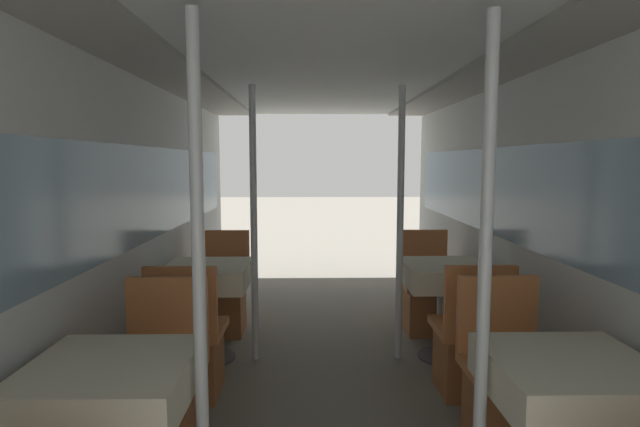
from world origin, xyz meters
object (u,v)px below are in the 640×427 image
object	(u,v)px
dining_table_right_0	(569,391)
support_pole_right_0	(484,285)
chair_right_far_0	(507,397)
support_pole_right_1	(400,225)
support_pole_left_1	(254,225)
chair_right_near_1	(469,352)
chair_left_near_1	(190,354)
chair_right_far_1	(426,300)
dining_table_left_0	(111,394)
dining_table_right_1	(445,281)
support_pole_left_0	(199,287)
chair_left_far_0	(160,400)
dining_table_left_1	(208,282)
chair_left_far_1	(223,301)

from	to	relation	value
dining_table_right_0	support_pole_right_0	size ratio (longest dim) A/B	0.36
chair_right_far_0	support_pole_right_1	world-z (taller)	support_pole_right_1
support_pole_left_1	chair_right_near_1	size ratio (longest dim) A/B	2.33
chair_left_near_1	chair_right_far_1	world-z (taller)	same
chair_left_near_1	dining_table_right_0	xyz separation A→B (m)	(1.80, -1.23, 0.32)
dining_table_left_0	dining_table_right_1	xyz separation A→B (m)	(1.80, 1.83, 0.00)
dining_table_left_0	support_pole_left_0	xyz separation A→B (m)	(0.35, 0.00, 0.43)
support_pole_left_0	dining_table_right_0	size ratio (longest dim) A/B	2.80
support_pole_left_0	dining_table_right_1	xyz separation A→B (m)	(1.45, 1.83, -0.43)
chair_left_near_1	dining_table_right_1	world-z (taller)	chair_left_near_1
chair_left_far_0	dining_table_left_1	world-z (taller)	chair_left_far_0
chair_right_near_1	chair_right_far_1	distance (m)	1.21
dining_table_left_0	support_pole_right_0	bearing A→B (deg)	0.00
chair_right_far_1	support_pole_right_1	bearing A→B (deg)	59.58
chair_left_far_0	dining_table_right_0	distance (m)	1.93
dining_table_left_1	chair_right_far_1	size ratio (longest dim) A/B	0.83
support_pole_right_1	support_pole_left_0	bearing A→B (deg)	-120.94
chair_left_far_1	dining_table_left_0	bearing A→B (deg)	90.00
chair_right_near_1	support_pole_left_0	bearing A→B (deg)	-139.77
dining_table_left_1	chair_right_far_0	world-z (taller)	chair_right_far_0
support_pole_left_0	dining_table_right_1	bearing A→B (deg)	51.59
chair_left_far_0	support_pole_right_1	distance (m)	2.04
chair_left_far_1	support_pole_right_1	world-z (taller)	support_pole_right_1
chair_left_near_1	support_pole_right_1	xyz separation A→B (m)	(1.45, 0.60, 0.75)
chair_left_near_1	dining_table_right_1	size ratio (longest dim) A/B	1.20
chair_left_far_0	chair_left_far_1	bearing A→B (deg)	-90.00
chair_left_far_0	chair_left_near_1	world-z (taller)	same
support_pole_left_0	chair_right_far_0	world-z (taller)	support_pole_left_0
chair_left_near_1	support_pole_right_0	world-z (taller)	support_pole_right_0
support_pole_left_1	dining_table_right_0	world-z (taller)	support_pole_left_1
support_pole_left_0	support_pole_right_0	xyz separation A→B (m)	(1.10, 0.00, 0.00)
dining_table_left_0	support_pole_right_1	size ratio (longest dim) A/B	0.36
dining_table_right_1	chair_right_near_1	distance (m)	0.68
chair_left_far_1	dining_table_left_1	bearing A→B (deg)	90.00
support_pole_right_1	chair_left_near_1	bearing A→B (deg)	-157.44
dining_table_right_0	dining_table_right_1	size ratio (longest dim) A/B	1.00
support_pole_right_0	dining_table_right_1	world-z (taller)	support_pole_right_0
support_pole_left_0	support_pole_left_1	bearing A→B (deg)	90.00
chair_right_near_1	support_pole_right_0	bearing A→B (deg)	-106.09
support_pole_right_0	support_pole_left_1	bearing A→B (deg)	120.94
chair_right_far_0	chair_right_far_1	world-z (taller)	same
support_pole_right_1	dining_table_right_0	bearing A→B (deg)	-79.05
support_pole_right_0	support_pole_left_0	bearing A→B (deg)	180.00
support_pole_left_0	support_pole_left_1	size ratio (longest dim) A/B	1.00
chair_right_near_1	support_pole_right_1	bearing A→B (deg)	120.42
chair_right_far_0	dining_table_right_1	xyz separation A→B (m)	(-0.00, 1.23, 0.32)
chair_left_far_0	chair_right_far_0	world-z (taller)	same
dining_table_left_1	dining_table_right_0	world-z (taller)	same
chair_left_far_0	support_pole_left_1	xyz separation A→B (m)	(0.35, 1.23, 0.75)
dining_table_right_0	support_pole_right_1	xyz separation A→B (m)	(-0.35, 1.83, 0.43)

